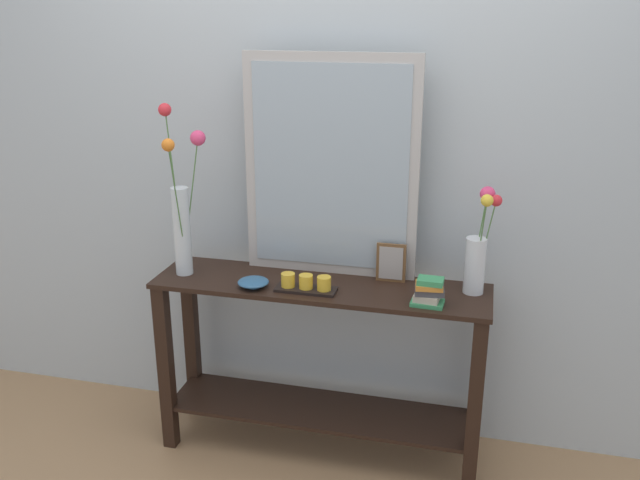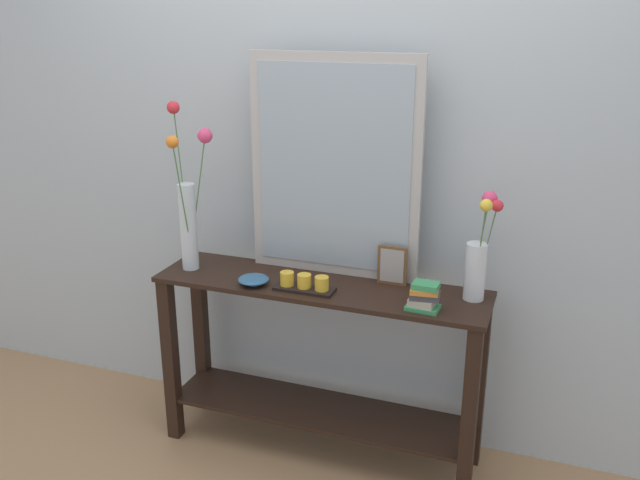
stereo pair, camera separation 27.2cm
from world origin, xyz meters
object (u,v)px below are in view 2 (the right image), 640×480
mirror_leaning (334,168)px  picture_frame_small (392,265)px  decorative_bowl (253,280)px  book_stack (424,296)px  vase_right (478,257)px  candle_tray (304,284)px  console_table (320,353)px  tall_vase_left (188,207)px

mirror_leaning → picture_frame_small: (0.27, -0.04, -0.37)m
decorative_bowl → book_stack: book_stack is taller
vase_right → candle_tray: (-0.65, -0.15, -0.14)m
book_stack → candle_tray: bearing=178.1°
console_table → decorative_bowl: bearing=-159.4°
console_table → vase_right: 0.79m
decorative_bowl → mirror_leaning: bearing=42.2°
mirror_leaning → decorative_bowl: bearing=-137.8°
mirror_leaning → decorative_bowl: (-0.26, -0.24, -0.43)m
mirror_leaning → book_stack: size_ratio=7.11×
console_table → mirror_leaning: mirror_leaning is taller
mirror_leaning → candle_tray: 0.48m
console_table → book_stack: bearing=-12.0°
mirror_leaning → picture_frame_small: mirror_leaning is taller
tall_vase_left → book_stack: tall_vase_left is taller
console_table → picture_frame_small: 0.49m
vase_right → book_stack: size_ratio=3.30×
picture_frame_small → decorative_bowl: picture_frame_small is taller
vase_right → decorative_bowl: (-0.87, -0.16, -0.15)m
vase_right → candle_tray: bearing=-167.2°
vase_right → picture_frame_small: (-0.34, 0.03, -0.09)m
vase_right → book_stack: vase_right is taller
mirror_leaning → picture_frame_small: size_ratio=5.59×
console_table → book_stack: book_stack is taller
console_table → candle_tray: candle_tray is taller
book_stack → console_table: bearing=168.0°
mirror_leaning → decorative_bowl: 0.56m
candle_tray → picture_frame_small: picture_frame_small is taller
candle_tray → decorative_bowl: size_ratio=1.93×
candle_tray → picture_frame_small: 0.36m
console_table → book_stack: size_ratio=10.78×
tall_vase_left → vase_right: size_ratio=1.69×
tall_vase_left → book_stack: (1.03, -0.08, -0.22)m
console_table → mirror_leaning: bearing=86.5°
console_table → decorative_bowl: size_ratio=10.90×
tall_vase_left → book_stack: size_ratio=5.56×
console_table → picture_frame_small: picture_frame_small is taller
console_table → vase_right: size_ratio=3.27×
candle_tray → book_stack: size_ratio=1.91×
mirror_leaning → picture_frame_small: bearing=-8.9°
mirror_leaning → decorative_bowl: mirror_leaning is taller
candle_tray → decorative_bowl: 0.22m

